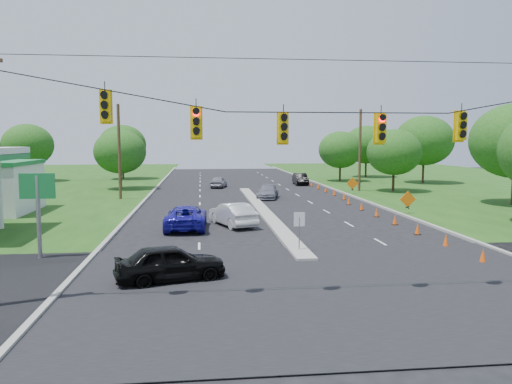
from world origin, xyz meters
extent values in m
plane|color=black|center=(0.00, 0.00, 0.00)|extent=(160.00, 160.00, 0.00)
cube|color=black|center=(0.00, 0.00, 0.00)|extent=(160.00, 14.00, 0.02)
cube|color=gray|center=(-10.10, 30.00, 0.00)|extent=(0.25, 110.00, 0.16)
cube|color=gray|center=(10.10, 30.00, 0.00)|extent=(0.25, 110.00, 0.16)
cube|color=gray|center=(0.00, 21.00, 0.00)|extent=(1.00, 34.00, 0.18)
cylinder|color=gray|center=(0.00, 6.00, 0.90)|extent=(0.06, 0.06, 1.80)
cube|color=white|center=(0.00, 6.00, 1.70)|extent=(0.55, 0.04, 0.70)
cylinder|color=black|center=(0.00, -1.00, 7.00)|extent=(24.00, 0.04, 0.04)
cube|color=#F9C305|center=(-8.00, -1.00, 6.75)|extent=(0.34, 0.24, 1.00)
cube|color=#F9C305|center=(-5.00, -1.00, 6.22)|extent=(0.34, 0.24, 1.00)
cube|color=#F9C305|center=(-2.00, -1.00, 6.05)|extent=(0.34, 0.24, 1.00)
cube|color=#F9C305|center=(1.50, -1.00, 6.05)|extent=(0.34, 0.24, 1.00)
cube|color=#F9C305|center=(4.50, -1.00, 6.14)|extent=(0.34, 0.24, 1.00)
cylinder|color=#422D1C|center=(-12.50, 30.00, 4.50)|extent=(0.28, 0.28, 9.00)
cylinder|color=#422D1C|center=(12.50, 35.00, 4.50)|extent=(0.28, 0.28, 9.00)
cylinder|color=gray|center=(-12.50, 6.00, 2.00)|extent=(0.20, 0.20, 4.00)
cube|color=#177633|center=(-12.50, 6.00, 3.50)|extent=(1.60, 0.15, 1.20)
cone|color=#E04E0E|center=(8.01, 3.00, 0.35)|extent=(0.32, 0.32, 0.70)
cone|color=#E04E0E|center=(8.01, 6.50, 0.35)|extent=(0.32, 0.32, 0.70)
cone|color=#E04E0E|center=(8.01, 10.00, 0.35)|extent=(0.32, 0.32, 0.70)
cone|color=#E04E0E|center=(8.01, 13.50, 0.35)|extent=(0.32, 0.32, 0.70)
cone|color=#E04E0E|center=(8.01, 17.00, 0.35)|extent=(0.32, 0.32, 0.70)
cone|color=#E04E0E|center=(8.01, 20.50, 0.35)|extent=(0.32, 0.32, 0.70)
cone|color=#E04E0E|center=(8.01, 24.00, 0.35)|extent=(0.32, 0.32, 0.70)
cone|color=#E04E0E|center=(8.61, 27.50, 0.35)|extent=(0.32, 0.32, 0.70)
cone|color=#E04E0E|center=(8.61, 31.00, 0.35)|extent=(0.32, 0.32, 0.70)
cone|color=#E04E0E|center=(8.61, 34.50, 0.35)|extent=(0.32, 0.32, 0.70)
cone|color=#E04E0E|center=(8.61, 38.00, 0.35)|extent=(0.32, 0.32, 0.70)
cone|color=#E04E0E|center=(8.61, 41.50, 0.35)|extent=(0.32, 0.32, 0.70)
cone|color=#E04E0E|center=(8.61, 45.00, 0.35)|extent=(0.32, 0.32, 0.70)
cube|color=black|center=(10.80, 18.00, 0.55)|extent=(0.06, 0.58, 0.26)
cube|color=black|center=(10.80, 18.00, 0.55)|extent=(0.06, 0.58, 0.26)
cube|color=orange|center=(10.80, 18.00, 1.15)|extent=(1.27, 0.05, 1.27)
cube|color=black|center=(10.80, 32.00, 0.55)|extent=(0.06, 0.58, 0.26)
cube|color=black|center=(10.80, 32.00, 0.55)|extent=(0.06, 0.58, 0.26)
cube|color=orange|center=(10.80, 32.00, 1.15)|extent=(1.27, 0.05, 1.27)
cylinder|color=black|center=(-28.00, 52.00, 1.44)|extent=(0.28, 0.28, 2.88)
ellipsoid|color=#194C14|center=(-28.00, 52.00, 4.96)|extent=(6.72, 6.72, 5.76)
cylinder|color=black|center=(-14.00, 40.00, 1.26)|extent=(0.28, 0.28, 2.52)
ellipsoid|color=#194C14|center=(-14.00, 40.00, 4.34)|extent=(5.88, 5.88, 5.04)
cylinder|color=black|center=(-16.00, 55.00, 1.44)|extent=(0.28, 0.28, 2.88)
ellipsoid|color=#194C14|center=(-16.00, 55.00, 4.96)|extent=(6.72, 6.72, 5.76)
cylinder|color=black|center=(16.00, 34.00, 1.26)|extent=(0.28, 0.28, 2.52)
ellipsoid|color=#194C14|center=(16.00, 34.00, 4.34)|extent=(5.88, 5.88, 5.04)
cylinder|color=black|center=(24.00, 44.00, 1.62)|extent=(0.28, 0.28, 3.24)
ellipsoid|color=#194C14|center=(24.00, 44.00, 5.58)|extent=(7.56, 7.56, 6.48)
cylinder|color=black|center=(20.00, 55.00, 1.44)|extent=(0.28, 0.28, 2.88)
ellipsoid|color=#194C14|center=(20.00, 55.00, 4.96)|extent=(6.72, 6.72, 5.76)
cylinder|color=black|center=(14.00, 48.00, 1.26)|extent=(0.28, 0.28, 2.52)
ellipsoid|color=#194C14|center=(14.00, 48.00, 4.34)|extent=(5.88, 5.88, 5.04)
imported|color=black|center=(-6.12, 1.59, 0.75)|extent=(4.70, 2.88, 1.49)
imported|color=silver|center=(-2.81, 14.27, 0.77)|extent=(3.14, 4.93, 1.53)
imported|color=#1C149D|center=(-5.84, 13.49, 0.75)|extent=(2.69, 5.51, 1.51)
imported|color=slate|center=(1.54, 29.35, 0.65)|extent=(2.86, 4.80, 1.30)
imported|color=gray|center=(-2.78, 41.16, 0.66)|extent=(2.36, 4.14, 1.33)
imported|color=black|center=(7.68, 43.87, 0.72)|extent=(1.71, 4.46, 1.45)
camera|label=1|loc=(-4.86, -18.22, 5.64)|focal=35.00mm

